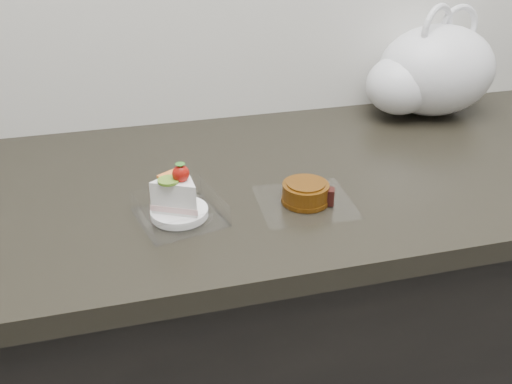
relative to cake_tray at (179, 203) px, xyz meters
name	(u,v)px	position (x,y,z in m)	size (l,w,h in m)	color
counter	(295,342)	(0.26, 0.12, -0.48)	(2.04, 0.64, 0.90)	black
cake_tray	(179,203)	(0.00, 0.00, 0.00)	(0.16, 0.16, 0.10)	white
mooncake_wrap	(306,195)	(0.22, 0.00, -0.01)	(0.17, 0.16, 0.04)	white
plastic_bag	(429,72)	(0.64, 0.33, 0.08)	(0.36, 0.30, 0.26)	white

